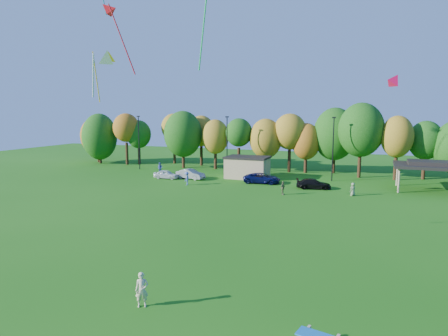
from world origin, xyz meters
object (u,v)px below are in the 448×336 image
at_px(car_a, 166,174).
at_px(car_d, 313,184).
at_px(kite_flyer, 142,290).
at_px(car_c, 262,178).
at_px(car_b, 191,174).

distance_m(car_a, car_d, 21.44).
bearing_deg(car_d, kite_flyer, 160.98).
bearing_deg(car_c, car_d, -106.06).
relative_size(car_b, car_c, 0.87).
height_order(car_a, car_b, car_b).
relative_size(car_a, car_d, 0.85).
height_order(kite_flyer, car_a, kite_flyer).
height_order(car_a, car_c, car_c).
relative_size(kite_flyer, car_c, 0.36).
xyz_separation_m(kite_flyer, car_c, (-3.90, 36.16, -0.20)).
bearing_deg(car_a, car_d, -93.33).
bearing_deg(car_b, car_d, -84.70).
xyz_separation_m(kite_flyer, car_a, (-18.07, 34.68, -0.27)).
xyz_separation_m(car_a, car_b, (3.49, 0.99, 0.09)).
distance_m(car_b, car_d, 17.98).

